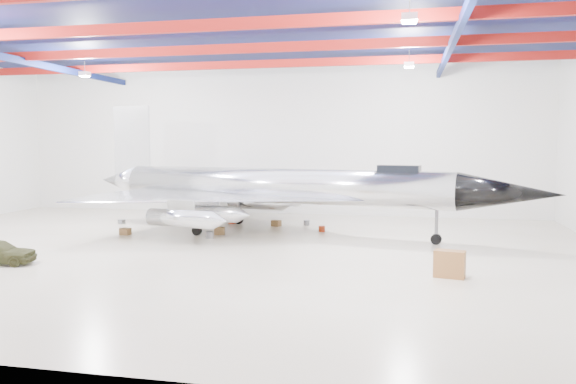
# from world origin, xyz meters

# --- Properties ---
(floor) EXTENTS (40.00, 40.00, 0.00)m
(floor) POSITION_xyz_m (0.00, 0.00, 0.00)
(floor) COLOR #C1B499
(floor) RESTS_ON ground
(wall_back) EXTENTS (40.00, 0.00, 40.00)m
(wall_back) POSITION_xyz_m (0.00, 15.00, 5.50)
(wall_back) COLOR silver
(wall_back) RESTS_ON floor
(ceiling) EXTENTS (40.00, 40.00, 0.00)m
(ceiling) POSITION_xyz_m (0.00, 0.00, 11.00)
(ceiling) COLOR #0A0F38
(ceiling) RESTS_ON wall_back
(ceiling_structure) EXTENTS (39.50, 29.50, 1.08)m
(ceiling_structure) POSITION_xyz_m (0.00, 0.00, 10.32)
(ceiling_structure) COLOR maroon
(ceiling_structure) RESTS_ON ceiling
(jet_aircraft) EXTENTS (28.29, 19.18, 7.77)m
(jet_aircraft) POSITION_xyz_m (2.56, 5.72, 2.55)
(jet_aircraft) COLOR silver
(jet_aircraft) RESTS_ON floor
(desk) EXTENTS (1.29, 0.84, 1.09)m
(desk) POSITION_xyz_m (11.74, -3.54, 0.55)
(desk) COLOR brown
(desk) RESTS_ON floor
(crate_ply) EXTENTS (0.62, 0.52, 0.39)m
(crate_ply) POSITION_xyz_m (-6.05, 3.35, 0.20)
(crate_ply) COLOR olive
(crate_ply) RESTS_ON floor
(toolbox_red) EXTENTS (0.52, 0.46, 0.31)m
(toolbox_red) POSITION_xyz_m (-1.31, 9.01, 0.16)
(toolbox_red) COLOR maroon
(toolbox_red) RESTS_ON floor
(engine_drum) EXTENTS (0.55, 0.55, 0.37)m
(engine_drum) POSITION_xyz_m (-0.79, 3.22, 0.19)
(engine_drum) COLOR #59595B
(engine_drum) RESTS_ON floor
(parts_bin) EXTENTS (0.67, 0.60, 0.38)m
(parts_bin) POSITION_xyz_m (1.80, 8.52, 0.19)
(parts_bin) COLOR olive
(parts_bin) RESTS_ON floor
(crate_small) EXTENTS (0.49, 0.44, 0.28)m
(crate_small) POSITION_xyz_m (-8.53, 7.46, 0.14)
(crate_small) COLOR #59595B
(crate_small) RESTS_ON floor
(tool_chest) EXTENTS (0.49, 0.49, 0.35)m
(tool_chest) POSITION_xyz_m (5.01, 6.91, 0.18)
(tool_chest) COLOR maroon
(tool_chest) RESTS_ON floor
(oil_barrel) EXTENTS (0.70, 0.61, 0.42)m
(oil_barrel) POSITION_xyz_m (-0.71, 4.64, 0.21)
(oil_barrel) COLOR olive
(oil_barrel) RESTS_ON floor
(spares_box) EXTENTS (0.45, 0.45, 0.34)m
(spares_box) POSITION_xyz_m (3.65, 9.28, 0.17)
(spares_box) COLOR #59595B
(spares_box) RESTS_ON floor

